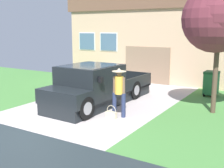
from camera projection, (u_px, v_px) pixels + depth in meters
name	position (u px, v px, depth m)	size (l,w,h in m)	color
pickup_truck	(94.00, 87.00, 11.25)	(2.10, 5.43, 1.65)	black
person_with_hat	(119.00, 89.00, 9.74)	(0.49, 0.49, 1.71)	navy
handbag	(111.00, 114.00, 9.72)	(0.39, 0.15, 0.46)	beige
house_with_garage	(158.00, 37.00, 18.36)	(9.98, 6.03, 4.97)	#D8B18C
front_yard_tree	(222.00, 15.00, 9.66)	(2.69, 2.38, 4.76)	brown
wheeled_trash_bin	(211.00, 83.00, 12.84)	(0.60, 0.72, 1.13)	#286B38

